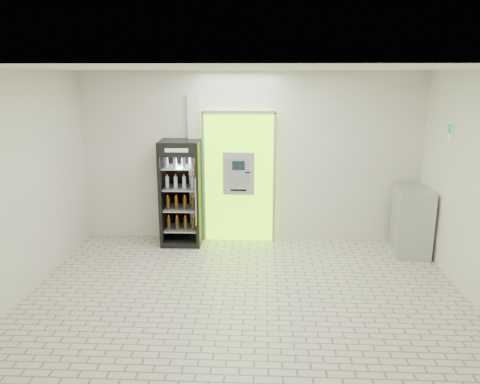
{
  "coord_description": "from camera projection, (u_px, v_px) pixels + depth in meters",
  "views": [
    {
      "loc": [
        0.2,
        -5.68,
        2.93
      ],
      "look_at": [
        -0.12,
        1.2,
        1.19
      ],
      "focal_mm": 35.0,
      "sensor_mm": 36.0,
      "label": 1
    }
  ],
  "objects": [
    {
      "name": "steel_cabinet",
      "position": [
        411.0,
        221.0,
        7.81
      ],
      "size": [
        0.64,
        0.88,
        1.1
      ],
      "rotation": [
        0.0,
        0.0,
        -0.11
      ],
      "color": "#A8AAAF",
      "rests_on": "ground"
    },
    {
      "name": "ground",
      "position": [
        245.0,
        301.0,
        6.23
      ],
      "size": [
        6.0,
        6.0,
        0.0
      ],
      "primitive_type": "plane",
      "color": "beige",
      "rests_on": "ground"
    },
    {
      "name": "exit_sign",
      "position": [
        450.0,
        131.0,
        6.93
      ],
      "size": [
        0.02,
        0.22,
        0.26
      ],
      "color": "white",
      "rests_on": "room_shell"
    },
    {
      "name": "room_shell",
      "position": [
        245.0,
        165.0,
        5.78
      ],
      "size": [
        6.0,
        6.0,
        6.0
      ],
      "color": "silver",
      "rests_on": "ground"
    },
    {
      "name": "atm_assembly",
      "position": [
        239.0,
        177.0,
        8.29
      ],
      "size": [
        1.3,
        0.24,
        2.33
      ],
      "color": "#83F804",
      "rests_on": "ground"
    },
    {
      "name": "beverage_cooler",
      "position": [
        181.0,
        195.0,
        8.19
      ],
      "size": [
        0.7,
        0.66,
        1.84
      ],
      "rotation": [
        0.0,
        0.0,
        0.01
      ],
      "color": "black",
      "rests_on": "ground"
    },
    {
      "name": "pillar",
      "position": [
        195.0,
        169.0,
        8.33
      ],
      "size": [
        0.22,
        0.11,
        2.6
      ],
      "color": "silver",
      "rests_on": "ground"
    }
  ]
}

